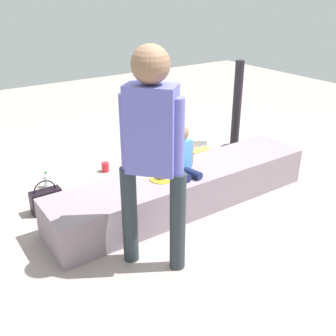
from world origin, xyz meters
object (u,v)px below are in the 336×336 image
(gift_bag, at_px, (199,162))
(water_bottle_near_gift, at_px, (135,176))
(child_seated, at_px, (181,153))
(party_cup_red, at_px, (105,167))
(handbag_brown_canvas, at_px, (150,158))
(adult_standing, at_px, (152,144))
(handbag_black_leather, at_px, (46,200))
(water_bottle_far_side, at_px, (47,180))
(cake_box_white, at_px, (192,144))
(cake_plate, at_px, (162,177))

(gift_bag, relative_size, water_bottle_near_gift, 1.55)
(child_seated, height_order, water_bottle_near_gift, child_seated)
(water_bottle_near_gift, distance_m, party_cup_red, 0.51)
(child_seated, height_order, handbag_brown_canvas, child_seated)
(gift_bag, bearing_deg, adult_standing, -140.58)
(child_seated, xyz_separation_m, handbag_black_leather, (-1.11, 0.67, -0.47))
(water_bottle_near_gift, xyz_separation_m, water_bottle_far_side, (-0.81, 0.50, -0.02))
(child_seated, xyz_separation_m, cake_box_white, (1.04, 1.16, -0.52))
(child_seated, height_order, water_bottle_far_side, child_seated)
(handbag_brown_canvas, bearing_deg, party_cup_red, 163.40)
(gift_bag, xyz_separation_m, water_bottle_near_gift, (-0.76, 0.17, -0.05))
(gift_bag, height_order, handbag_brown_canvas, gift_bag)
(cake_plate, height_order, handbag_brown_canvas, cake_plate)
(cake_plate, bearing_deg, handbag_brown_canvas, 63.38)
(adult_standing, distance_m, water_bottle_near_gift, 1.64)
(adult_standing, xyz_separation_m, cake_plate, (0.46, 0.58, -0.62))
(child_seated, bearing_deg, party_cup_red, 101.54)
(gift_bag, relative_size, party_cup_red, 3.13)
(handbag_black_leather, xyz_separation_m, handbag_brown_canvas, (1.40, 0.34, -0.02))
(water_bottle_far_side, bearing_deg, handbag_black_leather, -108.72)
(adult_standing, distance_m, party_cup_red, 2.04)
(water_bottle_far_side, distance_m, party_cup_red, 0.70)
(cake_plate, bearing_deg, party_cup_red, 91.03)
(water_bottle_near_gift, xyz_separation_m, handbag_brown_canvas, (0.42, 0.34, -0.01))
(cake_plate, relative_size, handbag_brown_canvas, 0.74)
(adult_standing, height_order, party_cup_red, adult_standing)
(adult_standing, distance_m, cake_box_white, 2.62)
(water_bottle_near_gift, bearing_deg, water_bottle_far_side, 148.55)
(party_cup_red, distance_m, handbag_brown_canvas, 0.55)
(child_seated, xyz_separation_m, water_bottle_near_gift, (-0.12, 0.67, -0.48))
(party_cup_red, relative_size, cake_box_white, 0.38)
(water_bottle_far_side, xyz_separation_m, party_cup_red, (0.70, 0.00, -0.03))
(cake_plate, xyz_separation_m, gift_bag, (0.85, 0.50, -0.24))
(water_bottle_near_gift, bearing_deg, child_seated, -79.42)
(party_cup_red, bearing_deg, water_bottle_far_side, -179.90)
(water_bottle_far_side, relative_size, party_cup_red, 1.64)
(gift_bag, height_order, party_cup_red, gift_bag)
(gift_bag, bearing_deg, cake_box_white, 58.45)
(cake_plate, bearing_deg, adult_standing, -128.56)
(cake_plate, bearing_deg, gift_bag, 30.46)
(adult_standing, bearing_deg, child_seated, 40.59)
(cake_box_white, bearing_deg, water_bottle_near_gift, -157.11)
(gift_bag, bearing_deg, party_cup_red, 142.18)
(gift_bag, distance_m, water_bottle_near_gift, 0.78)
(gift_bag, distance_m, handbag_brown_canvas, 0.62)
(gift_bag, distance_m, party_cup_red, 1.10)
(cake_plate, distance_m, water_bottle_far_side, 1.41)
(child_seated, bearing_deg, handbag_brown_canvas, 73.94)
(child_seated, distance_m, water_bottle_near_gift, 0.84)
(child_seated, bearing_deg, handbag_black_leather, 148.88)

